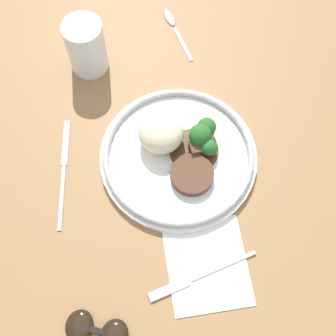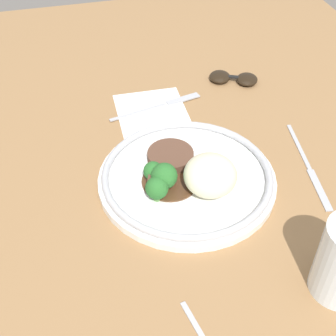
{
  "view_description": "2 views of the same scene",
  "coord_description": "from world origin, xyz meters",
  "px_view_note": "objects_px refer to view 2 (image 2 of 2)",
  "views": [
    {
      "loc": [
        -0.4,
        0.08,
        0.82
      ],
      "look_at": [
        -0.06,
        0.02,
        0.06
      ],
      "focal_mm": 50.0,
      "sensor_mm": 36.0,
      "label": 1
    },
    {
      "loc": [
        0.49,
        -0.17,
        0.57
      ],
      "look_at": [
        -0.04,
        -0.03,
        0.07
      ],
      "focal_mm": 50.0,
      "sensor_mm": 36.0,
      "label": 2
    }
  ],
  "objects_px": {
    "fork": "(164,104)",
    "sunglasses": "(233,78)",
    "knife": "(309,167)",
    "plate": "(186,177)"
  },
  "relations": [
    {
      "from": "fork",
      "to": "sunglasses",
      "type": "bearing_deg",
      "value": 4.98
    },
    {
      "from": "fork",
      "to": "knife",
      "type": "relative_size",
      "value": 0.88
    },
    {
      "from": "plate",
      "to": "fork",
      "type": "bearing_deg",
      "value": 174.51
    },
    {
      "from": "fork",
      "to": "knife",
      "type": "height_order",
      "value": "fork"
    },
    {
      "from": "fork",
      "to": "knife",
      "type": "distance_m",
      "value": 0.31
    },
    {
      "from": "plate",
      "to": "fork",
      "type": "distance_m",
      "value": 0.23
    },
    {
      "from": "plate",
      "to": "sunglasses",
      "type": "height_order",
      "value": "plate"
    },
    {
      "from": "knife",
      "to": "sunglasses",
      "type": "distance_m",
      "value": 0.29
    },
    {
      "from": "knife",
      "to": "plate",
      "type": "bearing_deg",
      "value": -84.31
    },
    {
      "from": "fork",
      "to": "sunglasses",
      "type": "relative_size",
      "value": 1.68
    }
  ]
}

